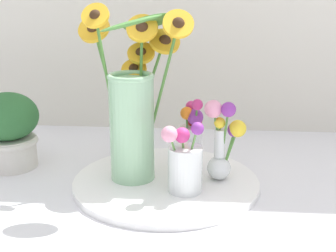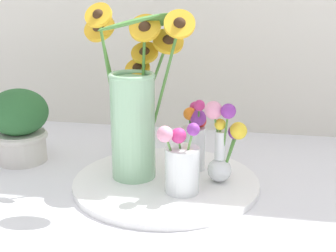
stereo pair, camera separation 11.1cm
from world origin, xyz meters
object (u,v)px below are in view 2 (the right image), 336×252
at_px(serving_tray, 168,182).
at_px(vase_small_center, 181,165).
at_px(mason_jar_sunflowers, 134,107).
at_px(vase_small_back, 195,137).
at_px(vase_bulb_right, 223,143).
at_px(potted_plant, 19,124).

xyz_separation_m(serving_tray, vase_small_center, (0.04, -0.06, 0.08)).
height_order(mason_jar_sunflowers, vase_small_back, mason_jar_sunflowers).
bearing_deg(vase_bulb_right, vase_small_back, 137.55).
xyz_separation_m(vase_small_center, vase_small_back, (0.01, 0.15, 0.02)).
bearing_deg(mason_jar_sunflowers, serving_tray, -10.10).
relative_size(serving_tray, mason_jar_sunflowers, 1.07).
height_order(vase_small_center, vase_small_back, vase_small_back).
bearing_deg(vase_small_back, vase_small_center, -94.13).
height_order(serving_tray, mason_jar_sunflowers, mason_jar_sunflowers).
bearing_deg(vase_small_back, mason_jar_sunflowers, -153.90).
xyz_separation_m(serving_tray, vase_bulb_right, (0.13, 0.01, 0.11)).
relative_size(vase_small_center, vase_small_back, 0.90).
bearing_deg(serving_tray, vase_bulb_right, 5.06).
bearing_deg(mason_jar_sunflowers, potted_plant, 168.06).
height_order(mason_jar_sunflowers, vase_bulb_right, mason_jar_sunflowers).
xyz_separation_m(serving_tray, vase_small_back, (0.05, 0.08, 0.09)).
bearing_deg(potted_plant, serving_tray, -11.57).
height_order(vase_small_center, vase_bulb_right, vase_bulb_right).
height_order(vase_bulb_right, vase_small_back, vase_bulb_right).
distance_m(serving_tray, vase_bulb_right, 0.17).
relative_size(mason_jar_sunflowers, vase_bulb_right, 2.11).
bearing_deg(vase_bulb_right, potted_plant, 172.24).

